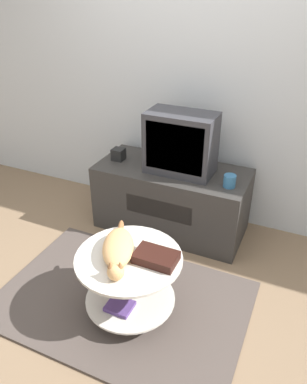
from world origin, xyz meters
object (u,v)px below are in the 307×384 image
Objects in this scene: speaker at (118,154)px; dvd_box at (156,257)px; cat at (118,249)px; tv at (181,143)px.

speaker is 0.39× the size of dvd_box.
cat reaches higher than dvd_box.
dvd_box is at bearing -77.01° from tv.
tv reaches higher than cat.
tv is 0.62m from speaker.
dvd_box is at bearing -50.95° from speaker.
cat is (-0.00, -1.07, -0.31)m from tv.
speaker is 1.30m from dvd_box.
speaker is at bearing -179.41° from tv.
tv is at bearing 102.99° from dvd_box.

